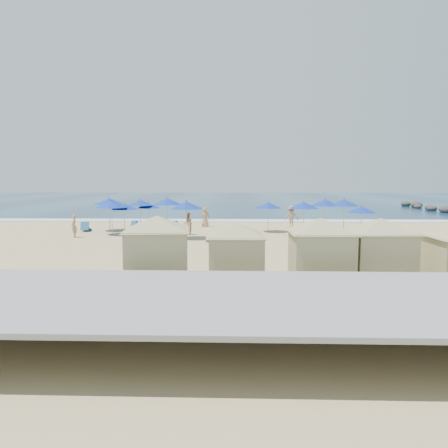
{
  "coord_description": "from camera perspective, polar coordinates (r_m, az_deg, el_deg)",
  "views": [
    {
      "loc": [
        -0.35,
        -25.55,
        4.03
      ],
      "look_at": [
        -1.26,
        3.0,
        1.03
      ],
      "focal_mm": 35.0,
      "sensor_mm": 36.0,
      "label": 1
    }
  ],
  "objects": [
    {
      "name": "beach_chair_2",
      "position": [
        34.54,
        -6.41,
        -0.32
      ],
      "size": [
        0.87,
        1.43,
        0.73
      ],
      "color": "#276090",
      "rests_on": "ground"
    },
    {
      "name": "beach_chair_5",
      "position": [
        30.54,
        17.31,
        -1.43
      ],
      "size": [
        0.6,
        1.24,
        0.67
      ],
      "color": "#276090",
      "rests_on": "ground"
    },
    {
      "name": "surf_line",
      "position": [
        41.24,
        2.31,
        0.44
      ],
      "size": [
        160.0,
        2.5,
        0.08
      ],
      "primitive_type": "cube",
      "color": "white",
      "rests_on": "ground"
    },
    {
      "name": "cabana_2",
      "position": [
        16.17,
        12.54,
        -2.63
      ],
      "size": [
        4.59,
        4.59,
        2.88
      ],
      "color": "tan",
      "rests_on": "ground"
    },
    {
      "name": "umbrella_10",
      "position": [
        33.9,
        15.41,
        2.69
      ],
      "size": [
        2.24,
        2.24,
        2.55
      ],
      "color": "#A5A8AD",
      "rests_on": "ground"
    },
    {
      "name": "cabana_1",
      "position": [
        15.98,
        1.56,
        -3.02
      ],
      "size": [
        4.26,
        4.26,
        2.67
      ],
      "color": "tan",
      "rests_on": "ground"
    },
    {
      "name": "beachgoer_3",
      "position": [
        36.46,
        -2.48,
        0.93
      ],
      "size": [
        0.82,
        0.55,
        1.64
      ],
      "primitive_type": "imported",
      "rotation": [
        0.0,
        0.0,
        3.1
      ],
      "color": "#AA7C5E",
      "rests_on": "ground"
    },
    {
      "name": "umbrella_11",
      "position": [
        31.05,
        17.51,
        1.82
      ],
      "size": [
        1.94,
        1.94,
        2.21
      ],
      "color": "#A5A8AD",
      "rests_on": "ground"
    },
    {
      "name": "beach_chair_1",
      "position": [
        35.59,
        -11.34,
        -0.24
      ],
      "size": [
        1.01,
        1.38,
        0.7
      ],
      "color": "#276090",
      "rests_on": "ground"
    },
    {
      "name": "beachgoer_0",
      "position": [
        31.53,
        -19.0,
        -0.24
      ],
      "size": [
        0.52,
        0.66,
        1.58
      ],
      "primitive_type": "imported",
      "rotation": [
        0.0,
        0.0,
        4.99
      ],
      "color": "#AA7C5E",
      "rests_on": "ground"
    },
    {
      "name": "beach_chair_3",
      "position": [
        27.41,
        -1.44,
        -1.92
      ],
      "size": [
        0.97,
        1.47,
        0.75
      ],
      "color": "#276090",
      "rests_on": "ground"
    },
    {
      "name": "beach_chair_0",
      "position": [
        34.92,
        -17.6,
        -0.48
      ],
      "size": [
        0.81,
        1.47,
        0.77
      ],
      "color": "#276090",
      "rests_on": "ground"
    },
    {
      "name": "cabana_0",
      "position": [
        16.04,
        -8.72,
        -2.45
      ],
      "size": [
        4.7,
        4.7,
        2.96
      ],
      "color": "tan",
      "rests_on": "ground"
    },
    {
      "name": "umbrella_2",
      "position": [
        35.76,
        -10.89,
        2.76
      ],
      "size": [
        2.11,
        2.11,
        2.4
      ],
      "color": "#A5A8AD",
      "rests_on": "ground"
    },
    {
      "name": "cabana_3",
      "position": [
        17.01,
        19.72,
        -2.49
      ],
      "size": [
        4.53,
        4.53,
        2.84
      ],
      "color": "tan",
      "rests_on": "ground"
    },
    {
      "name": "umbrella_8",
      "position": [
        31.61,
        10.37,
        2.44
      ],
      "size": [
        2.15,
        2.15,
        2.45
      ],
      "color": "#A5A8AD",
      "rests_on": "ground"
    },
    {
      "name": "umbrella_4",
      "position": [
        35.86,
        -9.83,
        2.39
      ],
      "size": [
        1.86,
        1.86,
        2.11
      ],
      "color": "#A5A8AD",
      "rests_on": "ground"
    },
    {
      "name": "beachgoer_2",
      "position": [
        36.36,
        8.78,
        0.97
      ],
      "size": [
        1.2,
        0.74,
        1.78
      ],
      "primitive_type": "imported",
      "rotation": [
        0.0,
        0.0,
        3.07
      ],
      "color": "#AA7C5E",
      "rests_on": "ground"
    },
    {
      "name": "seawall",
      "position": [
        12.52,
        3.43,
        -9.69
      ],
      "size": [
        160.0,
        6.1,
        1.22
      ],
      "color": "gray",
      "rests_on": "ground"
    },
    {
      "name": "umbrella_5",
      "position": [
        33.52,
        -7.43,
        2.93
      ],
      "size": [
        2.3,
        2.3,
        2.62
      ],
      "color": "#A5A8AD",
      "rests_on": "ground"
    },
    {
      "name": "umbrella_0",
      "position": [
        34.63,
        -14.78,
        2.88
      ],
      "size": [
        2.3,
        2.3,
        2.62
      ],
      "color": "#A5A8AD",
      "rests_on": "ground"
    },
    {
      "name": "beachgoer_1",
      "position": [
        31.29,
        -4.75,
        0.09
      ],
      "size": [
        0.79,
        0.92,
        1.65
      ],
      "primitive_type": "imported",
      "rotation": [
        0.0,
        0.0,
        4.94
      ],
      "color": "#AA7C5E",
      "rests_on": "ground"
    },
    {
      "name": "ground",
      "position": [
        25.87,
        2.59,
        -2.98
      ],
      "size": [
        160.0,
        160.0,
        0.0
      ],
      "primitive_type": "plane",
      "color": "tan",
      "rests_on": "ground"
    },
    {
      "name": "ocean",
      "position": [
        80.65,
        2.08,
        3.15
      ],
      "size": [
        160.0,
        80.0,
        0.06
      ],
      "primitive_type": "cube",
      "color": "#0D294C",
      "rests_on": "ground"
    },
    {
      "name": "umbrella_7",
      "position": [
        32.97,
        5.79,
        2.45
      ],
      "size": [
        2.04,
        2.04,
        2.32
      ],
      "color": "#A5A8AD",
      "rests_on": "ground"
    },
    {
      "name": "umbrella_9",
      "position": [
        33.87,
        13.09,
        2.73
      ],
      "size": [
        2.22,
        2.22,
        2.53
      ],
      "color": "#A5A8AD",
      "rests_on": "ground"
    },
    {
      "name": "trash_bin",
      "position": [
        22.59,
        17.91,
        -3.51
      ],
      "size": [
        0.97,
        0.97,
        0.84
      ],
      "primitive_type": "cube",
      "rotation": [
        0.0,
        0.0,
        -0.17
      ],
      "color": "black",
      "rests_on": "ground"
    },
    {
      "name": "beach_chair_4",
      "position": [
        28.55,
        11.4,
        -1.77
      ],
      "size": [
        0.6,
        1.25,
        0.68
      ],
      "color": "#276090",
      "rests_on": "ground"
    },
    {
      "name": "umbrella_6",
      "position": [
        29.19,
        -4.93,
        2.47
      ],
      "size": [
        2.28,
        2.28,
        2.59
      ],
      "color": "#A5A8AD",
      "rests_on": "ground"
    },
    {
      "name": "umbrella_1",
      "position": [
        32.83,
        -12.92,
        2.25
      ],
      "size": [
        2.0,
        2.0,
        2.28
      ],
      "color": "#A5A8AD",
      "rests_on": "ground"
    },
    {
      "name": "umbrella_3",
      "position": [
        32.18,
        -14.47,
        2.51
      ],
      "size": [
        2.21,
        2.21,
        2.52
      ],
      "color": "#A5A8AD",
      "rests_on": "ground"
    }
  ]
}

